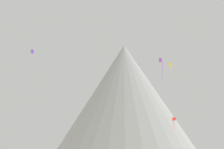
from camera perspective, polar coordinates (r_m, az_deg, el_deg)
rock_massif at (r=122.18m, az=3.00°, el=-5.35°), size 78.76×78.76×52.72m
kite_gold_high at (r=84.86m, az=13.21°, el=2.17°), size 0.88×1.46×5.51m
kite_indigo_high at (r=71.99m, az=-17.61°, el=4.87°), size 0.63×1.10×2.82m
kite_red_low at (r=64.99m, az=13.85°, el=-10.10°), size 1.03×0.57×3.29m
kite_violet_mid at (r=58.49m, az=11.03°, el=2.45°), size 0.95×0.45×5.07m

